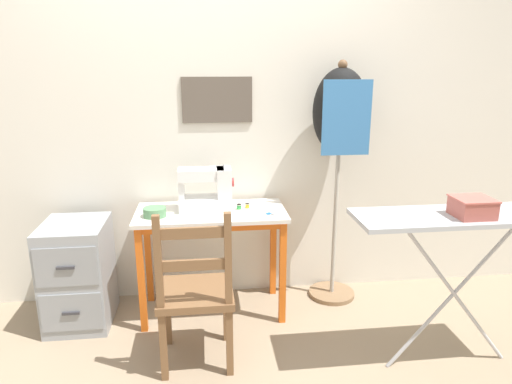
% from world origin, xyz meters
% --- Properties ---
extents(ground_plane, '(14.00, 14.00, 0.00)m').
position_xyz_m(ground_plane, '(0.00, 0.00, 0.00)').
color(ground_plane, gray).
extents(wall_back, '(10.00, 0.07, 2.55)m').
position_xyz_m(wall_back, '(0.00, 0.53, 1.28)').
color(wall_back, silver).
rests_on(wall_back, ground_plane).
extents(sewing_table, '(0.94, 0.46, 0.70)m').
position_xyz_m(sewing_table, '(0.00, 0.22, 0.59)').
color(sewing_table, silver).
rests_on(sewing_table, ground_plane).
extents(sewing_machine, '(0.35, 0.19, 0.29)m').
position_xyz_m(sewing_machine, '(-0.01, 0.27, 0.83)').
color(sewing_machine, white).
rests_on(sewing_machine, sewing_table).
extents(fabric_bowl, '(0.14, 0.14, 0.06)m').
position_xyz_m(fabric_bowl, '(-0.34, 0.16, 0.73)').
color(fabric_bowl, '#56895B').
rests_on(fabric_bowl, sewing_table).
extents(scissors, '(0.10, 0.10, 0.01)m').
position_xyz_m(scissors, '(0.37, 0.11, 0.70)').
color(scissors, silver).
rests_on(scissors, sewing_table).
extents(thread_spool_near_machine, '(0.04, 0.04, 0.03)m').
position_xyz_m(thread_spool_near_machine, '(0.18, 0.24, 0.72)').
color(thread_spool_near_machine, green).
rests_on(thread_spool_near_machine, sewing_table).
extents(thread_spool_mid_table, '(0.03, 0.03, 0.03)m').
position_xyz_m(thread_spool_mid_table, '(0.23, 0.26, 0.72)').
color(thread_spool_mid_table, yellow).
rests_on(thread_spool_mid_table, sewing_table).
extents(wooden_chair, '(0.40, 0.38, 0.90)m').
position_xyz_m(wooden_chair, '(-0.10, -0.31, 0.42)').
color(wooden_chair, brown).
rests_on(wooden_chair, ground_plane).
extents(filing_cabinet, '(0.38, 0.46, 0.66)m').
position_xyz_m(filing_cabinet, '(-0.84, 0.20, 0.33)').
color(filing_cabinet, '#93999E').
rests_on(filing_cabinet, ground_plane).
extents(dress_form, '(0.36, 0.32, 1.62)m').
position_xyz_m(dress_form, '(0.84, 0.34, 1.22)').
color(dress_form, '#846647').
rests_on(dress_form, ground_plane).
extents(ironing_board, '(1.12, 0.33, 0.87)m').
position_xyz_m(ironing_board, '(1.26, -0.48, 0.81)').
color(ironing_board, '#ADB2B7').
rests_on(ironing_board, ground_plane).
extents(storage_box, '(0.19, 0.17, 0.10)m').
position_xyz_m(storage_box, '(1.27, -0.52, 0.91)').
color(storage_box, '#AD564C').
rests_on(storage_box, ironing_board).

